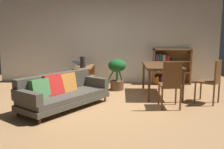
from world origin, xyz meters
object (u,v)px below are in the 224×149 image
object	(u,v)px
fabric_couch	(62,92)
bookshelf	(169,67)
potted_floor_plant	(117,71)
media_console	(85,77)
dining_chair_near	(211,79)
dining_table	(161,68)
desk_speaker	(83,62)
dining_chair_far	(171,83)
open_laptop	(82,64)

from	to	relation	value
fabric_couch	bookshelf	distance (m)	3.69
bookshelf	potted_floor_plant	bearing A→B (deg)	-149.48
media_console	dining_chair_near	bearing A→B (deg)	-24.77
media_console	dining_table	distance (m)	2.13
desk_speaker	dining_table	distance (m)	2.02
media_console	potted_floor_plant	xyz separation A→B (m)	(0.90, -0.15, 0.20)
dining_table	bookshelf	xyz separation A→B (m)	(0.45, 1.40, -0.16)
media_console	dining_table	bearing A→B (deg)	-17.59
dining_table	dining_chair_near	xyz separation A→B (m)	(0.95, -0.73, -0.16)
dining_table	fabric_couch	bearing A→B (deg)	-151.72
potted_floor_plant	dining_chair_far	xyz separation A→B (m)	(1.10, -1.63, 0.02)
dining_chair_far	dining_table	bearing A→B (deg)	89.85
bookshelf	dining_chair_far	bearing A→B (deg)	-100.09
open_laptop	dining_table	bearing A→B (deg)	-23.03
desk_speaker	dining_table	xyz separation A→B (m)	(1.99, -0.33, -0.09)
dining_chair_near	desk_speaker	bearing A→B (deg)	160.30
bookshelf	media_console	bearing A→B (deg)	-162.72
fabric_couch	media_console	size ratio (longest dim) A/B	1.74
open_laptop	bookshelf	world-z (taller)	bookshelf
fabric_couch	open_laptop	world-z (taller)	open_laptop
media_console	dining_table	size ratio (longest dim) A/B	0.80
open_laptop	desk_speaker	bearing A→B (deg)	-78.15
open_laptop	potted_floor_plant	bearing A→B (deg)	-22.12
media_console	dining_table	xyz separation A→B (m)	(2.00, -0.63, 0.37)
desk_speaker	dining_chair_far	size ratio (longest dim) A/B	0.31
potted_floor_plant	bookshelf	world-z (taller)	bookshelf
potted_floor_plant	bookshelf	xyz separation A→B (m)	(1.55, 0.91, 0.01)
fabric_couch	dining_chair_far	distance (m)	2.19
media_console	dining_chair_far	size ratio (longest dim) A/B	1.20
media_console	dining_chair_far	xyz separation A→B (m)	(2.00, -1.78, 0.22)
desk_speaker	dining_chair_far	world-z (taller)	dining_chair_far
dining_table	open_laptop	bearing A→B (deg)	156.97
fabric_couch	bookshelf	xyz separation A→B (m)	(2.64, 2.57, 0.19)
dining_table	dining_chair_near	bearing A→B (deg)	-37.45
open_laptop	desk_speaker	size ratio (longest dim) A/B	1.60
bookshelf	open_laptop	bearing A→B (deg)	-168.93
media_console	dining_chair_near	xyz separation A→B (m)	(2.95, -1.36, 0.22)
dining_chair_far	bookshelf	size ratio (longest dim) A/B	0.86
fabric_couch	dining_chair_far	world-z (taller)	dining_chair_far
media_console	open_laptop	world-z (taller)	open_laptop
fabric_couch	dining_chair_far	size ratio (longest dim) A/B	2.08
open_laptop	dining_chair_near	size ratio (longest dim) A/B	0.50
media_console	bookshelf	xyz separation A→B (m)	(2.45, 0.76, 0.21)
potted_floor_plant	fabric_couch	bearing A→B (deg)	-123.21
dining_table	dining_chair_near	size ratio (longest dim) A/B	1.52
dining_table	media_console	bearing A→B (deg)	162.41
dining_chair_far	bookshelf	bearing A→B (deg)	79.91
open_laptop	dining_table	xyz separation A→B (m)	(2.11, -0.90, 0.03)
dining_table	dining_chair_far	size ratio (longest dim) A/B	1.50
media_console	desk_speaker	bearing A→B (deg)	-87.74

